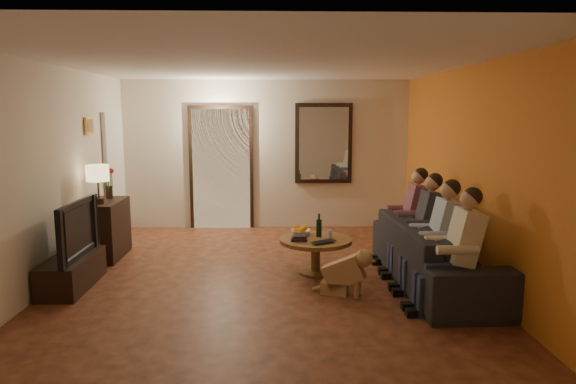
{
  "coord_description": "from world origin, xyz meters",
  "views": [
    {
      "loc": [
        0.12,
        -6.03,
        2.03
      ],
      "look_at": [
        0.3,
        0.3,
        1.05
      ],
      "focal_mm": 32.0,
      "sensor_mm": 36.0,
      "label": 1
    }
  ],
  "objects_px": {
    "person_a": "(458,256)",
    "coffee_table": "(316,256)",
    "tv": "(69,229)",
    "laptop": "(326,243)",
    "table_lamp": "(98,184)",
    "wine_bottle": "(319,225)",
    "dog": "(344,271)",
    "dresser": "(106,229)",
    "sofa": "(438,254)",
    "person_b": "(439,241)",
    "person_c": "(423,229)",
    "person_d": "(410,220)",
    "bowl": "(301,232)",
    "tv_stand": "(72,272)"
  },
  "relations": [
    {
      "from": "person_a",
      "to": "coffee_table",
      "type": "distance_m",
      "value": 1.95
    },
    {
      "from": "tv",
      "to": "laptop",
      "type": "height_order",
      "value": "tv"
    },
    {
      "from": "coffee_table",
      "to": "table_lamp",
      "type": "bearing_deg",
      "value": 168.57
    },
    {
      "from": "person_a",
      "to": "wine_bottle",
      "type": "distance_m",
      "value": 1.95
    },
    {
      "from": "laptop",
      "to": "dog",
      "type": "bearing_deg",
      "value": -106.66
    },
    {
      "from": "dresser",
      "to": "sofa",
      "type": "bearing_deg",
      "value": -16.58
    },
    {
      "from": "coffee_table",
      "to": "dresser",
      "type": "bearing_deg",
      "value": 164.46
    },
    {
      "from": "table_lamp",
      "to": "tv",
      "type": "xyz_separation_m",
      "value": [
        0.0,
        -1.07,
        -0.38
      ]
    },
    {
      "from": "person_a",
      "to": "dog",
      "type": "distance_m",
      "value": 1.25
    },
    {
      "from": "person_b",
      "to": "laptop",
      "type": "xyz_separation_m",
      "value": [
        -1.22,
        0.5,
        -0.14
      ]
    },
    {
      "from": "person_c",
      "to": "laptop",
      "type": "height_order",
      "value": "person_c"
    },
    {
      "from": "dresser",
      "to": "person_b",
      "type": "relative_size",
      "value": 0.76
    },
    {
      "from": "tv",
      "to": "person_d",
      "type": "height_order",
      "value": "person_d"
    },
    {
      "from": "coffee_table",
      "to": "person_a",
      "type": "bearing_deg",
      "value": -46.24
    },
    {
      "from": "dog",
      "to": "wine_bottle",
      "type": "bearing_deg",
      "value": 121.41
    },
    {
      "from": "bowl",
      "to": "table_lamp",
      "type": "bearing_deg",
      "value": 172.32
    },
    {
      "from": "tv",
      "to": "coffee_table",
      "type": "distance_m",
      "value": 2.98
    },
    {
      "from": "dresser",
      "to": "sofa",
      "type": "relative_size",
      "value": 0.36
    },
    {
      "from": "tv",
      "to": "wine_bottle",
      "type": "relative_size",
      "value": 3.71
    },
    {
      "from": "coffee_table",
      "to": "sofa",
      "type": "bearing_deg",
      "value": -18.65
    },
    {
      "from": "wine_bottle",
      "to": "laptop",
      "type": "bearing_deg",
      "value": -82.5
    },
    {
      "from": "coffee_table",
      "to": "laptop",
      "type": "xyz_separation_m",
      "value": [
        0.1,
        -0.28,
        0.24
      ]
    },
    {
      "from": "dog",
      "to": "bowl",
      "type": "distance_m",
      "value": 1.14
    },
    {
      "from": "wine_bottle",
      "to": "laptop",
      "type": "distance_m",
      "value": 0.41
    },
    {
      "from": "person_b",
      "to": "person_d",
      "type": "xyz_separation_m",
      "value": [
        0.0,
        1.2,
        0.0
      ]
    },
    {
      "from": "dog",
      "to": "laptop",
      "type": "distance_m",
      "value": 0.58
    },
    {
      "from": "person_b",
      "to": "laptop",
      "type": "height_order",
      "value": "person_b"
    },
    {
      "from": "sofa",
      "to": "wine_bottle",
      "type": "relative_size",
      "value": 8.26
    },
    {
      "from": "table_lamp",
      "to": "tv",
      "type": "height_order",
      "value": "table_lamp"
    },
    {
      "from": "tv_stand",
      "to": "wine_bottle",
      "type": "relative_size",
      "value": 3.56
    },
    {
      "from": "person_c",
      "to": "laptop",
      "type": "xyz_separation_m",
      "value": [
        -1.22,
        -0.1,
        -0.14
      ]
    },
    {
      "from": "laptop",
      "to": "bowl",
      "type": "bearing_deg",
      "value": 86.86
    },
    {
      "from": "table_lamp",
      "to": "person_d",
      "type": "bearing_deg",
      "value": -2.26
    },
    {
      "from": "table_lamp",
      "to": "tv",
      "type": "relative_size",
      "value": 0.47
    },
    {
      "from": "person_c",
      "to": "sofa",
      "type": "bearing_deg",
      "value": -71.57
    },
    {
      "from": "dresser",
      "to": "person_d",
      "type": "relative_size",
      "value": 0.76
    },
    {
      "from": "person_a",
      "to": "person_c",
      "type": "relative_size",
      "value": 1.0
    },
    {
      "from": "tv",
      "to": "person_b",
      "type": "distance_m",
      "value": 4.24
    },
    {
      "from": "bowl",
      "to": "tv_stand",
      "type": "bearing_deg",
      "value": -165.62
    },
    {
      "from": "tv_stand",
      "to": "dresser",
      "type": "bearing_deg",
      "value": 90.0
    },
    {
      "from": "dresser",
      "to": "tv_stand",
      "type": "height_order",
      "value": "dresser"
    },
    {
      "from": "laptop",
      "to": "coffee_table",
      "type": "bearing_deg",
      "value": 77.27
    },
    {
      "from": "person_a",
      "to": "laptop",
      "type": "bearing_deg",
      "value": 138.0
    },
    {
      "from": "person_a",
      "to": "tv",
      "type": "bearing_deg",
      "value": 167.95
    },
    {
      "from": "table_lamp",
      "to": "sofa",
      "type": "relative_size",
      "value": 0.21
    },
    {
      "from": "tv_stand",
      "to": "table_lamp",
      "type": "bearing_deg",
      "value": 90.0
    },
    {
      "from": "sofa",
      "to": "laptop",
      "type": "distance_m",
      "value": 1.34
    },
    {
      "from": "dog",
      "to": "tv_stand",
      "type": "bearing_deg",
      "value": -167.01
    },
    {
      "from": "coffee_table",
      "to": "person_d",
      "type": "bearing_deg",
      "value": 17.64
    },
    {
      "from": "dresser",
      "to": "tv_stand",
      "type": "distance_m",
      "value": 1.3
    }
  ]
}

